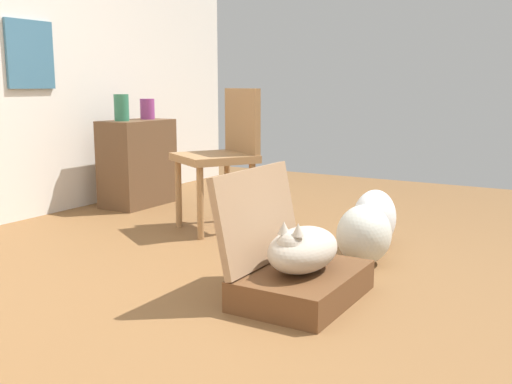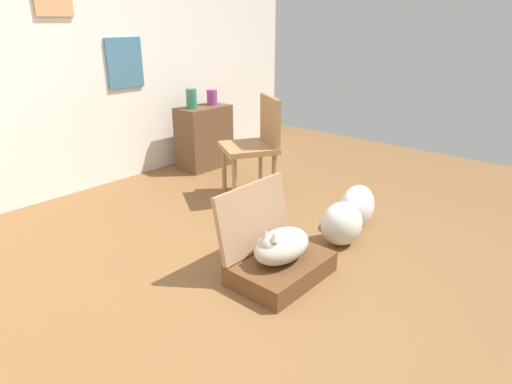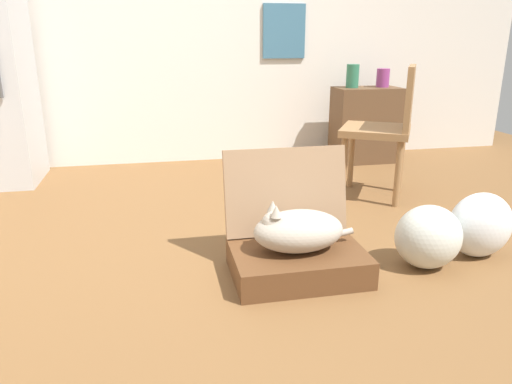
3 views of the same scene
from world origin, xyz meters
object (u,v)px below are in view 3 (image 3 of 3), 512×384
Objects in this scene: cat at (297,230)px; vase_short at (383,78)px; chair at (387,125)px; plastic_bag_white at (428,237)px; side_table at (365,125)px; plastic_bag_clear at (480,225)px; vase_tall at (353,76)px; suitcase_base at (298,263)px.

cat is 2.63m from vase_short.
cat is 0.55× the size of chair.
side_table is (0.61, 2.17, 0.18)m from plastic_bag_white.
vase_short is 0.18× the size of chair.
plastic_bag_clear is 1.70× the size of vase_tall.
suitcase_base is at bearing -117.94° from vase_tall.
cat is at bearing 177.97° from suitcase_base.
vase_tall is at bearing 179.05° from vase_short.
plastic_bag_clear is (0.34, 0.06, 0.01)m from plastic_bag_white.
vase_tall is (1.13, 2.14, 0.73)m from suitcase_base.
side_table reaches higher than suitcase_base.
plastic_bag_white is at bearing -3.47° from cat.
vase_short is (1.44, 2.13, 0.53)m from cat.
plastic_bag_white is 2.38m from vase_short.
plastic_bag_clear is at bearing -101.21° from vase_short.
vase_tall reaches higher than side_table.
plastic_bag_white is 0.49× the size of side_table.
suitcase_base is at bearing -123.85° from vase_short.
vase_short reaches higher than plastic_bag_white.
vase_short reaches higher than plastic_bag_clear.
plastic_bag_white is at bearing -101.97° from vase_tall.
suitcase_base is 0.17m from cat.
vase_tall reaches higher than vase_short.
plastic_bag_white is (0.68, -0.04, -0.08)m from cat.
chair reaches higher than plastic_bag_white.
cat is at bearing -118.13° from vase_tall.
suitcase_base is at bearing -11.28° from chair.
suitcase_base is 3.11× the size of vase_tall.
suitcase_base is 0.68m from plastic_bag_white.
plastic_bag_clear is 2.23m from vase_short.
vase_short is at bearing -173.06° from chair.
plastic_bag_white is at bearing -169.58° from plastic_bag_clear.
chair reaches higher than cat.
chair is (0.96, 1.07, 0.46)m from suitcase_base.
plastic_bag_white is at bearing -105.72° from side_table.
plastic_bag_white is (0.67, -0.04, 0.10)m from suitcase_base.
side_table reaches higher than cat.
vase_tall is at bearing 175.39° from side_table.
chair is (0.97, 1.07, 0.29)m from cat.
plastic_bag_clear is 1.11m from chair.
suitcase_base is 2.53m from vase_tall.
chair is at bearing 92.83° from plastic_bag_clear.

